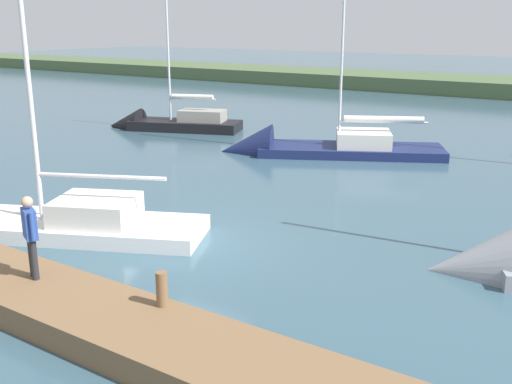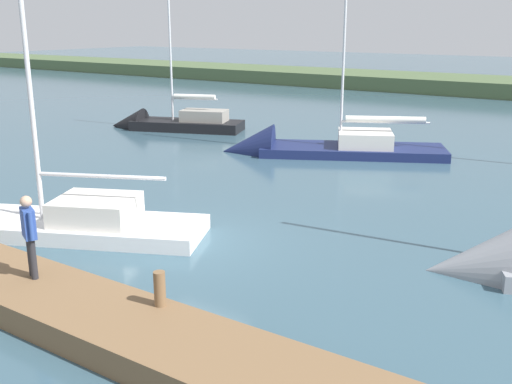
% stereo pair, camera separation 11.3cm
% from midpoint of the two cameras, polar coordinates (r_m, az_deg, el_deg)
% --- Properties ---
extents(ground_plane, '(200.00, 200.00, 0.00)m').
position_cam_midpoint_polar(ground_plane, '(15.89, -6.31, -4.98)').
color(ground_plane, '#385666').
extents(dock_pier, '(25.62, 1.96, 0.53)m').
position_cam_midpoint_polar(dock_pier, '(12.98, -19.32, -9.47)').
color(dock_pier, brown).
rests_on(dock_pier, ground_plane).
extents(mooring_post_far, '(0.22, 0.22, 0.67)m').
position_cam_midpoint_polar(mooring_post_far, '(11.37, -8.86, -9.07)').
color(mooring_post_far, brown).
rests_on(mooring_post_far, dock_pier).
extents(sailboat_inner_slip, '(7.61, 4.50, 8.16)m').
position_cam_midpoint_polar(sailboat_inner_slip, '(33.25, -8.42, 6.24)').
color(sailboat_inner_slip, black).
rests_on(sailboat_inner_slip, ground_plane).
extents(sailboat_far_left, '(8.75, 5.60, 9.31)m').
position_cam_midpoint_polar(sailboat_far_left, '(17.96, -21.26, -2.99)').
color(sailboat_far_left, white).
rests_on(sailboat_far_left, ground_plane).
extents(sailboat_near_dock, '(9.85, 6.69, 12.27)m').
position_cam_midpoint_polar(sailboat_near_dock, '(26.75, 5.03, 3.90)').
color(sailboat_near_dock, navy).
rests_on(sailboat_near_dock, ground_plane).
extents(person_on_dock, '(0.61, 0.40, 1.75)m').
position_cam_midpoint_polar(person_on_dock, '(13.01, -20.53, -3.45)').
color(person_on_dock, '#28282D').
rests_on(person_on_dock, dock_pier).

